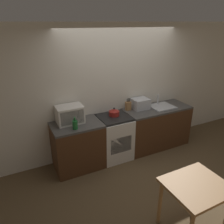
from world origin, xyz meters
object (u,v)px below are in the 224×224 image
at_px(dining_table, 196,192).
at_px(stove_range, 114,137).
at_px(kettle, 114,112).
at_px(microwave, 70,114).
at_px(toaster_oven, 140,104).
at_px(bottle, 75,125).

bearing_deg(dining_table, stove_range, 93.92).
bearing_deg(kettle, dining_table, -86.87).
bearing_deg(microwave, dining_table, -65.32).
bearing_deg(toaster_oven, dining_table, -104.53).
bearing_deg(dining_table, bottle, 118.00).
bearing_deg(microwave, kettle, -4.65).
height_order(bottle, dining_table, bottle).
height_order(microwave, dining_table, microwave).
relative_size(bottle, toaster_oven, 0.63).
distance_m(stove_range, toaster_oven, 0.90).
bearing_deg(stove_range, microwave, 171.87).
distance_m(stove_range, dining_table, 2.00).
bearing_deg(stove_range, dining_table, -86.08).
xyz_separation_m(stove_range, kettle, (0.02, 0.05, 0.52)).
relative_size(microwave, dining_table, 0.63).
xyz_separation_m(stove_range, bottle, (-0.83, -0.17, 0.53)).
xyz_separation_m(microwave, dining_table, (0.97, -2.11, -0.43)).
xyz_separation_m(stove_range, toaster_oven, (0.69, 0.14, 0.56)).
distance_m(kettle, dining_table, 2.07).
xyz_separation_m(toaster_oven, dining_table, (-0.55, -2.13, -0.38)).
relative_size(kettle, bottle, 0.97).
distance_m(bottle, dining_table, 2.09).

